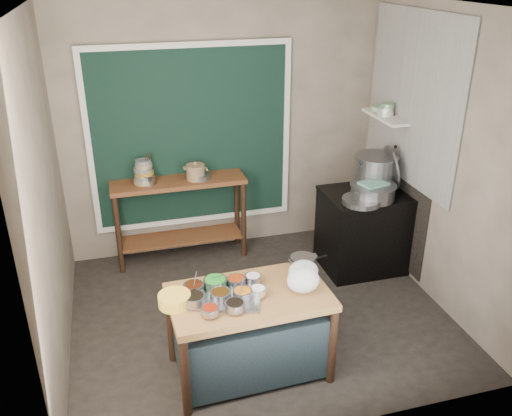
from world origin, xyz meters
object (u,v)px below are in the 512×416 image
object	(u,v)px
stove_block	(365,231)
ceramic_crock	(196,173)
stock_pot	(375,172)
condiment_tray	(226,297)
yellow_basin	(175,300)
back_counter	(181,219)
utensil_cup	(149,179)
prep_table	(249,333)
saucepan	(303,263)
steamer	(373,191)

from	to	relation	value
stove_block	ceramic_crock	distance (m)	1.94
stove_block	stock_pot	world-z (taller)	stock_pot
condiment_tray	yellow_basin	distance (m)	0.39
stock_pot	ceramic_crock	bearing A→B (deg)	161.97
back_counter	utensil_cup	xyz separation A→B (m)	(-0.31, -0.01, 0.52)
yellow_basin	prep_table	bearing A→B (deg)	-0.70
ceramic_crock	stock_pot	bearing A→B (deg)	-18.03
saucepan	utensil_cup	distance (m)	2.10
utensil_cup	steamer	bearing A→B (deg)	-21.70
saucepan	steamer	world-z (taller)	steamer
prep_table	condiment_tray	bearing A→B (deg)	-178.44
stove_block	stock_pot	size ratio (longest dim) A/B	1.91
back_counter	ceramic_crock	xyz separation A→B (m)	(0.19, -0.03, 0.55)
stove_block	utensil_cup	xyz separation A→B (m)	(-2.21, 0.72, 0.57)
back_counter	prep_table	bearing A→B (deg)	-82.91
condiment_tray	ceramic_crock	size ratio (longest dim) A/B	2.43
prep_table	yellow_basin	size ratio (longest dim) A/B	5.06
back_counter	condiment_tray	xyz separation A→B (m)	(0.07, -2.04, 0.29)
ceramic_crock	saucepan	bearing A→B (deg)	-71.46
back_counter	yellow_basin	bearing A→B (deg)	-99.12
condiment_tray	stock_pot	world-z (taller)	stock_pot
steamer	yellow_basin	bearing A→B (deg)	-152.33
condiment_tray	utensil_cup	world-z (taller)	utensil_cup
stove_block	yellow_basin	world-z (taller)	stove_block
back_counter	condiment_tray	bearing A→B (deg)	-88.15
back_counter	ceramic_crock	size ratio (longest dim) A/B	6.72
stove_block	ceramic_crock	size ratio (longest dim) A/B	4.17
back_counter	saucepan	bearing A→B (deg)	-66.51
prep_table	stock_pot	distance (m)	2.35
prep_table	stock_pot	bearing A→B (deg)	36.74
condiment_tray	steamer	world-z (taller)	steamer
back_counter	saucepan	distance (m)	1.98
ceramic_crock	utensil_cup	bearing A→B (deg)	176.99
utensil_cup	stock_pot	size ratio (longest dim) A/B	0.35
condiment_tray	utensil_cup	size ratio (longest dim) A/B	3.17
back_counter	yellow_basin	size ratio (longest dim) A/B	5.87
stove_block	utensil_cup	world-z (taller)	utensil_cup
yellow_basin	back_counter	bearing A→B (deg)	80.88
ceramic_crock	steamer	distance (m)	1.88
back_counter	stove_block	xyz separation A→B (m)	(1.90, -0.73, -0.05)
utensil_cup	steamer	size ratio (longest dim) A/B	0.34
prep_table	steamer	world-z (taller)	steamer
condiment_tray	ceramic_crock	bearing A→B (deg)	86.50
saucepan	yellow_basin	bearing A→B (deg)	-179.67
prep_table	utensil_cup	size ratio (longest dim) A/B	7.55
saucepan	steamer	distance (m)	1.44
stove_block	steamer	distance (m)	0.55
yellow_basin	ceramic_crock	xyz separation A→B (m)	(0.51, 1.99, 0.23)
steamer	back_counter	bearing A→B (deg)	154.99
prep_table	utensil_cup	world-z (taller)	utensil_cup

